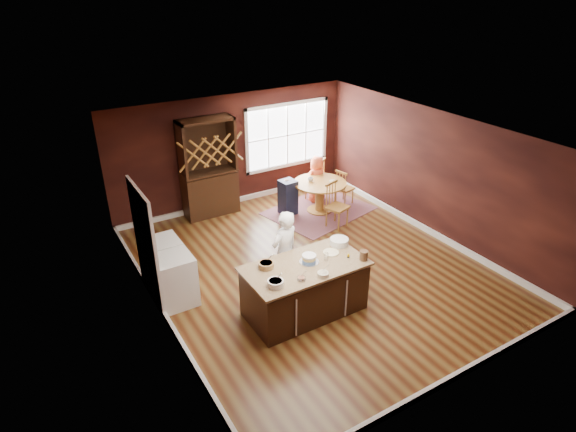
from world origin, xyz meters
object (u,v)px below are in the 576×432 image
object	(u,v)px
toddler	(285,181)
washer	(175,280)
kitchen_island	(305,290)
dryer	(163,263)
dining_table	(320,191)
high_chair	(288,197)
chair_east	(345,187)
chair_north	(315,178)
layer_cake	(309,259)
seated_woman	(317,179)
chair_south	(337,205)
hutch	(209,168)
baker	(285,252)

from	to	relation	value
toddler	washer	world-z (taller)	toddler
kitchen_island	dryer	distance (m)	2.66
washer	dryer	xyz separation A→B (m)	(0.00, 0.64, 0.00)
dining_table	high_chair	distance (m)	0.77
chair_east	chair_north	xyz separation A→B (m)	(-0.45, 0.67, 0.08)
toddler	washer	xyz separation A→B (m)	(-3.41, -2.06, -0.35)
layer_cake	seated_woman	size ratio (longest dim) A/B	0.28
dining_table	high_chair	world-z (taller)	high_chair
seated_woman	toddler	world-z (taller)	seated_woman
kitchen_island	toddler	bearing A→B (deg)	64.24
toddler	high_chair	bearing A→B (deg)	-67.16
chair_north	chair_south	bearing A→B (deg)	35.82
layer_cake	toddler	size ratio (longest dim) A/B	1.26
chair_east	high_chair	bearing A→B (deg)	68.05
chair_north	dining_table	bearing A→B (deg)	26.50
chair_east	seated_woman	size ratio (longest dim) A/B	0.77
layer_cake	chair_south	distance (m)	3.10
chair_north	seated_woman	size ratio (longest dim) A/B	0.91
chair_south	dryer	xyz separation A→B (m)	(-4.05, -0.22, -0.07)
kitchen_island	seated_woman	xyz separation A→B (m)	(2.66, 3.59, 0.15)
layer_cake	dryer	bearing A→B (deg)	133.96
kitchen_island	washer	xyz separation A→B (m)	(-1.76, 1.35, 0.02)
washer	dryer	world-z (taller)	dryer
chair_east	toddler	xyz separation A→B (m)	(-1.52, 0.31, 0.36)
kitchen_island	washer	bearing A→B (deg)	142.62
chair_south	chair_east	bearing A→B (deg)	26.55
high_chair	washer	distance (m)	3.97
washer	hutch	bearing A→B (deg)	57.24
chair_south	toddler	bearing A→B (deg)	99.43
seated_woman	layer_cake	bearing A→B (deg)	45.26
kitchen_island	chair_north	xyz separation A→B (m)	(2.72, 3.76, 0.09)
kitchen_island	layer_cake	size ratio (longest dim) A/B	6.18
kitchen_island	dryer	world-z (taller)	same
seated_woman	toddler	bearing A→B (deg)	0.94
seated_woman	chair_south	bearing A→B (deg)	66.03
high_chair	dryer	bearing A→B (deg)	-164.13
toddler	dryer	bearing A→B (deg)	-157.37
baker	chair_north	size ratio (longest dim) A/B	1.48
kitchen_island	chair_north	distance (m)	4.64
dining_table	dryer	size ratio (longest dim) A/B	1.36
seated_woman	hutch	bearing A→B (deg)	-24.44
baker	chair_north	bearing A→B (deg)	-145.58
dining_table	washer	bearing A→B (deg)	-157.63
layer_cake	toddler	xyz separation A→B (m)	(1.54, 3.36, -0.18)
chair_south	hutch	world-z (taller)	hutch
kitchen_island	hutch	world-z (taller)	hutch
chair_south	toddler	distance (m)	1.39
chair_east	hutch	bearing A→B (deg)	55.71
baker	chair_south	size ratio (longest dim) A/B	1.50
washer	dryer	bearing A→B (deg)	90.00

